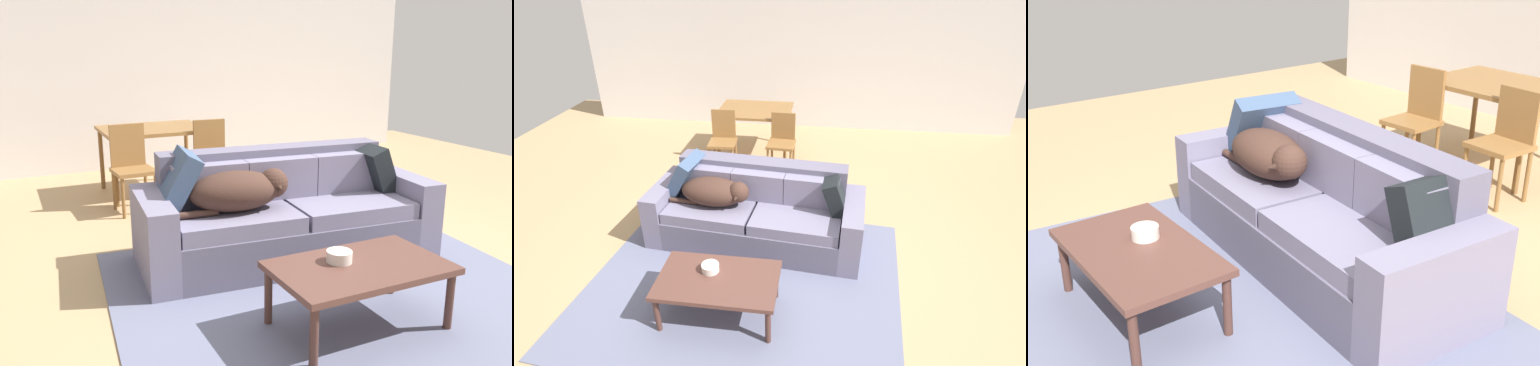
% 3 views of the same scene
% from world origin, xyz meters
% --- Properties ---
extents(ground_plane, '(10.00, 10.00, 0.00)m').
position_xyz_m(ground_plane, '(0.00, 0.00, 0.00)').
color(ground_plane, tan).
extents(area_rug, '(3.24, 2.87, 0.01)m').
position_xyz_m(area_rug, '(-0.13, -0.60, 0.01)').
color(area_rug, slate).
rests_on(area_rug, ground).
extents(couch, '(2.41, 1.10, 0.86)m').
position_xyz_m(couch, '(-0.13, 0.17, 0.34)').
color(couch, '#5B576B').
rests_on(couch, ground).
extents(dog_on_left_cushion, '(0.90, 0.46, 0.30)m').
position_xyz_m(dog_on_left_cushion, '(-0.56, 0.08, 0.63)').
color(dog_on_left_cushion, '#3E281F').
rests_on(dog_on_left_cushion, couch).
extents(throw_pillow_by_left_arm, '(0.41, 0.52, 0.48)m').
position_xyz_m(throw_pillow_by_left_arm, '(-0.98, 0.31, 0.69)').
color(throw_pillow_by_left_arm, '#374B69').
rests_on(throw_pillow_by_left_arm, couch).
extents(throw_pillow_by_right_arm, '(0.32, 0.40, 0.42)m').
position_xyz_m(throw_pillow_by_right_arm, '(0.73, 0.15, 0.65)').
color(throw_pillow_by_right_arm, black).
rests_on(throw_pillow_by_right_arm, couch).
extents(coffee_table, '(1.05, 0.63, 0.41)m').
position_xyz_m(coffee_table, '(-0.27, -1.03, 0.37)').
color(coffee_table, brown).
rests_on(coffee_table, ground).
extents(bowl_on_coffee_table, '(0.16, 0.16, 0.07)m').
position_xyz_m(bowl_on_coffee_table, '(-0.36, -0.94, 0.45)').
color(bowl_on_coffee_table, silver).
rests_on(bowl_on_coffee_table, coffee_table).
extents(dining_table, '(1.16, 0.92, 0.76)m').
position_xyz_m(dining_table, '(-0.54, 2.56, 0.68)').
color(dining_table, brown).
rests_on(dining_table, ground).
extents(dining_chair_near_left, '(0.42, 0.42, 0.89)m').
position_xyz_m(dining_chair_near_left, '(-0.94, 1.96, 0.49)').
color(dining_chair_near_left, brown).
rests_on(dining_chair_near_left, ground).
extents(dining_chair_near_right, '(0.42, 0.42, 0.88)m').
position_xyz_m(dining_chair_near_right, '(-0.04, 1.97, 0.50)').
color(dining_chair_near_right, brown).
rests_on(dining_chair_near_right, ground).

